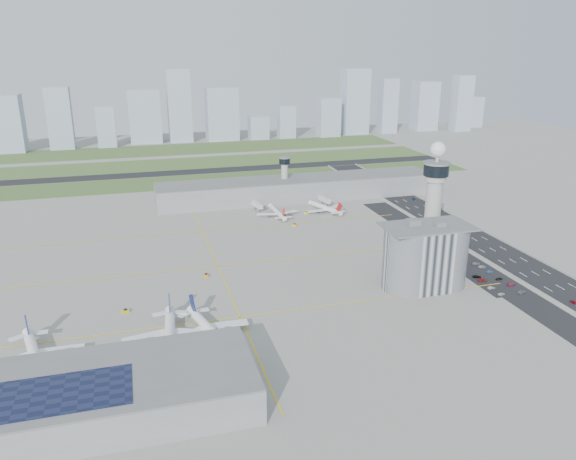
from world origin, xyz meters
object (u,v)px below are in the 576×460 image
object	(u,v)px
secondary_tower	(285,174)
car_lot_2	(482,280)
car_lot_5	(458,266)
car_lot_10	(482,267)
jet_bridge_near_2	(222,352)
tug_0	(152,350)
tug_5	(307,212)
car_lot_4	(464,269)
car_hw_0	(574,302)
car_lot_11	(476,263)
airplane_near_b	(169,329)
jet_bridge_near_1	(139,364)
airplane_near_c	(210,324)
car_lot_1	(491,288)
airplane_far_b	(325,205)
airplane_far_a	(277,209)
car_lot_7	(511,284)
car_hw_4	(364,182)
admin_building	(425,256)
car_hw_2	(414,199)
car_hw_1	(465,233)
tug_4	(294,225)
car_lot_0	(501,294)
car_lot_9	(490,272)
jet_bridge_far_0	(254,204)
jet_bridge_far_1	(320,199)
car_lot_8	(499,279)
jet_bridge_near_0	(49,377)
car_lot_3	(477,277)
control_tower	(434,198)
airplane_near_a	(34,351)
tug_3	(206,275)
tug_1	(125,311)
car_lot_6	(522,292)

from	to	relation	value
secondary_tower	car_lot_2	world-z (taller)	secondary_tower
car_lot_5	car_lot_10	distance (m)	12.36
jet_bridge_near_2	tug_0	world-z (taller)	jet_bridge_near_2
tug_5	car_lot_4	distance (m)	128.49
car_lot_10	car_hw_0	world-z (taller)	car_hw_0
car_lot_10	car_lot_11	distance (m)	4.65
airplane_near_b	jet_bridge_near_1	bearing A→B (deg)	-30.56
airplane_near_c	car_lot_1	xyz separation A→B (m)	(136.86, 9.36, -5.06)
airplane_far_b	airplane_far_a	bearing A→B (deg)	71.19
jet_bridge_near_1	car_lot_11	size ratio (longest dim) A/B	3.22
tug_5	car_lot_7	world-z (taller)	tug_5
car_hw_0	car_hw_4	xyz separation A→B (m)	(0.11, 240.01, -0.04)
admin_building	car_hw_2	bearing A→B (deg)	63.65
admin_building	car_lot_1	world-z (taller)	admin_building
airplane_far_a	airplane_far_b	size ratio (longest dim) A/B	0.97
car_hw_1	car_hw_2	bearing A→B (deg)	89.63
car_lot_10	airplane_far_a	bearing A→B (deg)	39.67
tug_5	car_lot_5	bearing A→B (deg)	163.84
airplane_far_b	car_hw_0	xyz separation A→B (m)	(60.57, -168.31, -4.31)
tug_4	car_lot_11	world-z (taller)	tug_4
jet_bridge_near_1	car_lot_0	size ratio (longest dim) A/B	4.01
car_lot_4	car_lot_9	xyz separation A→B (m)	(11.31, -6.20, -0.09)
jet_bridge_far_0	jet_bridge_far_1	bearing A→B (deg)	80.00
car_lot_8	admin_building	bearing A→B (deg)	76.58
jet_bridge_near_0	car_lot_10	world-z (taller)	jet_bridge_near_0
car_hw_2	car_lot_2	bearing A→B (deg)	-95.74
tug_0	car_lot_3	size ratio (longest dim) A/B	0.64
airplane_far_a	car_lot_8	world-z (taller)	airplane_far_a
jet_bridge_far_0	car_lot_9	distance (m)	174.52
jet_bridge_near_0	jet_bridge_far_1	distance (m)	253.92
jet_bridge_far_1	car_lot_1	xyz separation A→B (m)	(29.96, -166.24, -2.24)
control_tower	airplane_near_a	distance (m)	201.18
tug_4	jet_bridge_near_1	bearing A→B (deg)	9.45
car_lot_11	car_hw_4	world-z (taller)	car_lot_11
car_lot_4	car_lot_11	distance (m)	12.16
airplane_far_b	admin_building	bearing A→B (deg)	162.07
jet_bridge_near_2	tug_3	world-z (taller)	jet_bridge_near_2
airplane_far_b	tug_5	world-z (taller)	airplane_far_b
jet_bridge_near_1	tug_1	size ratio (longest dim) A/B	4.78
secondary_tower	tug_1	bearing A→B (deg)	-125.95
jet_bridge_near_0	car_lot_7	size ratio (longest dim) A/B	3.12
car_hw_2	car_lot_5	bearing A→B (deg)	-98.50
jet_bridge_near_2	tug_3	size ratio (longest dim) A/B	4.87
car_lot_9	tug_1	bearing A→B (deg)	87.39
admin_building	jet_bridge_near_1	xyz separation A→B (m)	(-134.99, -39.00, -12.45)
airplane_far_b	tug_4	distance (m)	39.18
jet_bridge_far_1	car_lot_6	size ratio (longest dim) A/B	3.23
jet_bridge_near_2	car_lot_8	world-z (taller)	jet_bridge_near_2
car_lot_3	car_lot_10	size ratio (longest dim) A/B	1.11
jet_bridge_far_0	car_lot_4	size ratio (longest dim) A/B	3.66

